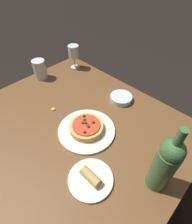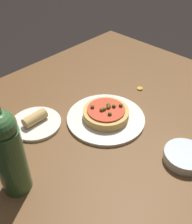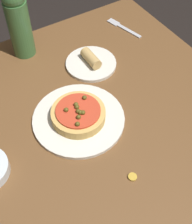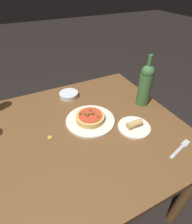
{
  "view_description": "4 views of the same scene",
  "coord_description": "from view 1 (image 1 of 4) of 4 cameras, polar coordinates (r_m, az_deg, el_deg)",
  "views": [
    {
      "loc": [
        0.49,
        -0.32,
        1.43
      ],
      "look_at": [
        0.08,
        0.1,
        0.85
      ],
      "focal_mm": 28.0,
      "sensor_mm": 36.0,
      "label": 1
    },
    {
      "loc": [
        0.62,
        0.51,
        1.38
      ],
      "look_at": [
        0.11,
        0.02,
        0.8
      ],
      "focal_mm": 42.0,
      "sensor_mm": 36.0,
      "label": 2
    },
    {
      "loc": [
        -0.44,
        0.3,
        1.51
      ],
      "look_at": [
        0.04,
        -0.0,
        0.81
      ],
      "focal_mm": 50.0,
      "sensor_mm": 36.0,
      "label": 3
    },
    {
      "loc": [
        -0.23,
        -0.65,
        1.42
      ],
      "look_at": [
        0.11,
        0.04,
        0.81
      ],
      "focal_mm": 28.0,
      "sensor_mm": 36.0,
      "label": 4
    }
  ],
  "objects": [
    {
      "name": "ground_plane",
      "position": [
        1.55,
        -5.17,
        -23.25
      ],
      "size": [
        14.0,
        14.0,
        0.0
      ],
      "primitive_type": "plane",
      "color": "black"
    },
    {
      "name": "pizza",
      "position": [
        0.84,
        -3.16,
        -4.89
      ],
      "size": [
        0.16,
        0.16,
        0.05
      ],
      "color": "tan",
      "rests_on": "dinner_plate"
    },
    {
      "name": "dinner_plate",
      "position": [
        0.86,
        -3.1,
        -5.92
      ],
      "size": [
        0.28,
        0.28,
        0.01
      ],
      "color": "silver",
      "rests_on": "dining_table"
    },
    {
      "name": "wine_bottle",
      "position": [
        0.65,
        21.61,
        -15.59
      ],
      "size": [
        0.08,
        0.08,
        0.32
      ],
      "color": "#3D6B38",
      "rests_on": "dining_table"
    },
    {
      "name": "side_plate",
      "position": [
        0.73,
        -1.79,
        -20.92
      ],
      "size": [
        0.18,
        0.18,
        0.05
      ],
      "color": "silver",
      "rests_on": "dining_table"
    },
    {
      "name": "bottle_cap",
      "position": [
        1.0,
        -13.86,
        0.88
      ],
      "size": [
        0.02,
        0.02,
        0.01
      ],
      "color": "gold",
      "rests_on": "dining_table"
    },
    {
      "name": "dining_table",
      "position": [
        0.97,
        -7.68,
        -8.59
      ],
      "size": [
        1.11,
        0.98,
        0.76
      ],
      "color": "brown",
      "rests_on": "ground_plane"
    },
    {
      "name": "water_cup",
      "position": [
        1.24,
        -17.83,
        13.11
      ],
      "size": [
        0.08,
        0.08,
        0.13
      ],
      "color": "silver",
      "rests_on": "dining_table"
    },
    {
      "name": "wine_glass",
      "position": [
        1.28,
        -7.31,
        18.82
      ],
      "size": [
        0.07,
        0.07,
        0.16
      ],
      "color": "silver",
      "rests_on": "dining_table"
    },
    {
      "name": "side_bowl",
      "position": [
        1.03,
        8.18,
        4.5
      ],
      "size": [
        0.13,
        0.13,
        0.03
      ],
      "color": "silver",
      "rests_on": "dining_table"
    }
  ]
}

